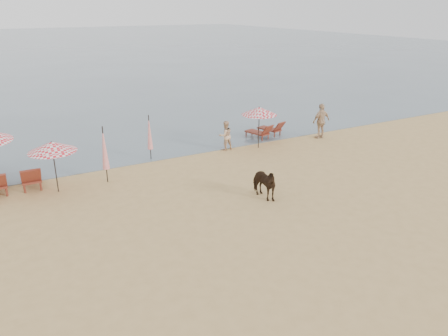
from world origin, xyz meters
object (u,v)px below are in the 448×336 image
object	(u,v)px
umbrella_closed_left	(104,148)
beachgoer_right_a	(225,135)
lounger_cluster_right	(266,130)
umbrella_open_right	(259,111)
umbrella_open_left_a	(52,147)
cow	(263,183)
umbrella_closed_right	(149,132)
beachgoer_right_b	(321,121)

from	to	relation	value
umbrella_closed_left	beachgoer_right_a	distance (m)	6.74
lounger_cluster_right	umbrella_open_right	world-z (taller)	umbrella_open_right
umbrella_open_left_a	cow	bearing A→B (deg)	-50.17
umbrella_closed_left	cow	bearing A→B (deg)	-43.34
lounger_cluster_right	beachgoer_right_a	world-z (taller)	beachgoer_right_a
umbrella_open_right	umbrella_closed_right	size ratio (longest dim) A/B	0.99
lounger_cluster_right	cow	size ratio (longest dim) A/B	1.37
lounger_cluster_right	beachgoer_right_b	size ratio (longest dim) A/B	1.05
cow	beachgoer_right_a	world-z (taller)	beachgoer_right_a
beachgoer_right_b	beachgoer_right_a	bearing A→B (deg)	-8.92
umbrella_open_left_a	beachgoer_right_b	size ratio (longest dim) A/B	1.07
cow	beachgoer_right_b	world-z (taller)	beachgoer_right_b
lounger_cluster_right	beachgoer_right_a	xyz separation A→B (m)	(-3.14, -0.88, 0.35)
umbrella_closed_left	cow	world-z (taller)	umbrella_closed_left
umbrella_closed_left	beachgoer_right_a	world-z (taller)	umbrella_closed_left
umbrella_closed_right	lounger_cluster_right	bearing A→B (deg)	3.93
beachgoer_right_b	umbrella_closed_left	bearing A→B (deg)	1.54
umbrella_closed_right	beachgoer_right_a	size ratio (longest dim) A/B	1.45
umbrella_open_left_a	umbrella_closed_left	xyz separation A→B (m)	(2.02, 0.08, -0.40)
lounger_cluster_right	beachgoer_right_b	distance (m)	3.10
umbrella_open_right	cow	bearing A→B (deg)	-146.53
lounger_cluster_right	umbrella_open_right	size ratio (longest dim) A/B	0.94
umbrella_open_right	beachgoer_right_b	world-z (taller)	umbrella_open_right
umbrella_closed_right	beachgoer_right_a	bearing A→B (deg)	-5.75
umbrella_closed_left	beachgoer_right_b	bearing A→B (deg)	3.32
umbrella_closed_right	cow	world-z (taller)	umbrella_closed_right
umbrella_open_right	lounger_cluster_right	bearing A→B (deg)	19.74
umbrella_open_right	cow	size ratio (longest dim) A/B	1.46
umbrella_open_left_a	umbrella_open_right	size ratio (longest dim) A/B	0.96
lounger_cluster_right	umbrella_closed_left	size ratio (longest dim) A/B	0.85
umbrella_open_left_a	beachgoer_right_b	bearing A→B (deg)	-13.77
lounger_cluster_right	umbrella_open_left_a	distance (m)	12.05
beachgoer_right_a	cow	bearing A→B (deg)	73.65
lounger_cluster_right	cow	world-z (taller)	cow
lounger_cluster_right	beachgoer_right_b	xyz separation A→B (m)	(2.59, -1.60, 0.56)
umbrella_open_right	umbrella_open_left_a	bearing A→B (deg)	160.31
umbrella_open_left_a	umbrella_closed_left	size ratio (longest dim) A/B	0.87
cow	beachgoer_right_a	size ratio (longest dim) A/B	0.99
umbrella_closed_left	cow	distance (m)	6.75
umbrella_closed_left	lounger_cluster_right	bearing A→B (deg)	13.42
lounger_cluster_right	umbrella_open_left_a	size ratio (longest dim) A/B	0.98
umbrella_closed_right	beachgoer_right_a	distance (m)	4.00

